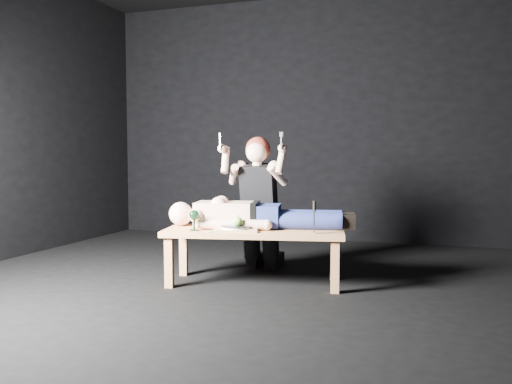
{
  "coord_description": "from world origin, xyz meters",
  "views": [
    {
      "loc": [
        1.56,
        -4.0,
        1.05
      ],
      "look_at": [
        0.19,
        0.11,
        0.75
      ],
      "focal_mm": 37.25,
      "sensor_mm": 36.0,
      "label": 1
    }
  ],
  "objects_px": {
    "table": "(254,256)",
    "serving_tray": "(235,230)",
    "lying_man": "(261,212)",
    "kneeling_woman": "(261,202)",
    "goblet": "(194,220)",
    "carving_knife": "(314,217)"
  },
  "relations": [
    {
      "from": "lying_man",
      "to": "serving_tray",
      "type": "height_order",
      "value": "lying_man"
    },
    {
      "from": "lying_man",
      "to": "serving_tray",
      "type": "bearing_deg",
      "value": -125.98
    },
    {
      "from": "serving_tray",
      "to": "carving_knife",
      "type": "height_order",
      "value": "carving_knife"
    },
    {
      "from": "carving_knife",
      "to": "serving_tray",
      "type": "bearing_deg",
      "value": 174.6
    },
    {
      "from": "table",
      "to": "kneeling_woman",
      "type": "relative_size",
      "value": 1.16
    },
    {
      "from": "kneeling_woman",
      "to": "goblet",
      "type": "relative_size",
      "value": 7.47
    },
    {
      "from": "lying_man",
      "to": "carving_knife",
      "type": "distance_m",
      "value": 0.54
    },
    {
      "from": "goblet",
      "to": "table",
      "type": "bearing_deg",
      "value": 29.05
    },
    {
      "from": "goblet",
      "to": "carving_knife",
      "type": "relative_size",
      "value": 0.66
    },
    {
      "from": "lying_man",
      "to": "goblet",
      "type": "bearing_deg",
      "value": -152.4
    },
    {
      "from": "kneeling_woman",
      "to": "serving_tray",
      "type": "height_order",
      "value": "kneeling_woman"
    },
    {
      "from": "kneeling_woman",
      "to": "goblet",
      "type": "distance_m",
      "value": 0.84
    },
    {
      "from": "serving_tray",
      "to": "carving_knife",
      "type": "xyz_separation_m",
      "value": [
        0.62,
        0.06,
        0.12
      ]
    },
    {
      "from": "goblet",
      "to": "carving_knife",
      "type": "bearing_deg",
      "value": 8.87
    },
    {
      "from": "lying_man",
      "to": "kneeling_woman",
      "type": "xyz_separation_m",
      "value": [
        -0.14,
        0.42,
        0.05
      ]
    },
    {
      "from": "lying_man",
      "to": "goblet",
      "type": "height_order",
      "value": "lying_man"
    },
    {
      "from": "serving_tray",
      "to": "table",
      "type": "bearing_deg",
      "value": 54.97
    },
    {
      "from": "table",
      "to": "carving_knife",
      "type": "relative_size",
      "value": 5.73
    },
    {
      "from": "table",
      "to": "serving_tray",
      "type": "relative_size",
      "value": 4.19
    },
    {
      "from": "table",
      "to": "lying_man",
      "type": "distance_m",
      "value": 0.37
    },
    {
      "from": "lying_man",
      "to": "kneeling_woman",
      "type": "distance_m",
      "value": 0.44
    },
    {
      "from": "table",
      "to": "serving_tray",
      "type": "bearing_deg",
      "value": -136.06
    }
  ]
}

